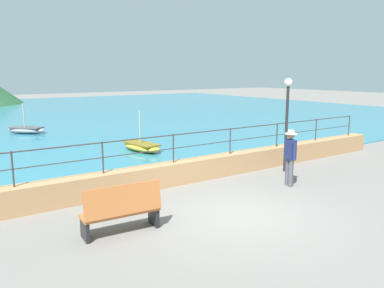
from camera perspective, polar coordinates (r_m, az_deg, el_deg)
The scene contains 9 objects.
ground_plane at distance 9.69m, azimuth 7.43°, elevation -10.41°, with size 120.00×120.00×0.00m, color slate.
promenade_wall at distance 12.03m, azimuth -2.77°, elevation -4.40°, with size 20.00×0.56×0.70m, color tan.
railing at distance 11.82m, azimuth -2.82°, elevation 0.23°, with size 18.44×0.04×0.90m.
lake_water at distance 33.28m, azimuth -23.81°, elevation 3.78°, with size 64.00×44.32×0.06m, color teal.
bench_main at distance 8.49m, azimuth -10.44°, elevation -9.57°, with size 1.74×0.67×1.13m.
person_walking at distance 12.08m, azimuth 14.45°, elevation -1.61°, with size 0.38×0.55×1.75m.
lamp_post at distance 13.67m, azimuth 14.04°, elevation 4.96°, with size 0.28×0.28×3.28m.
boat_0 at distance 16.97m, azimuth -7.54°, elevation -0.37°, with size 1.24×2.41×1.78m.
boat_4 at distance 23.73m, azimuth -23.51°, elevation 1.96°, with size 2.24×2.29×1.70m.
Camera 1 is at (-6.10, -6.70, 3.46)m, focal length 35.67 mm.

